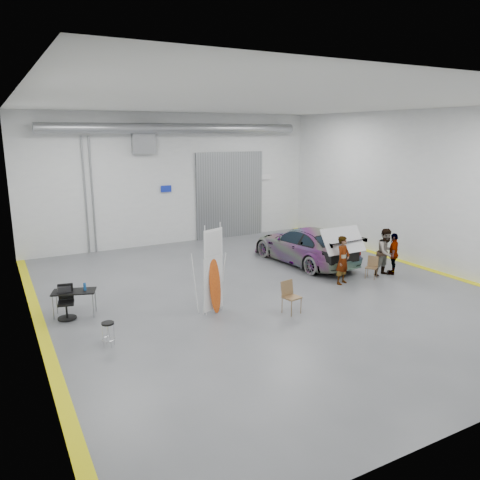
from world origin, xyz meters
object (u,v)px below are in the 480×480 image
person_b (386,252)px  surfboard_display (212,278)px  folding_chair_near (291,303)px  office_chair (66,304)px  person_c (393,254)px  folding_chair_far (371,272)px  person_a (343,260)px  shop_stool (108,335)px  work_table (71,291)px  sedan_car (305,245)px

person_b → surfboard_display: surfboard_display is taller
folding_chair_near → office_chair: office_chair is taller
person_c → folding_chair_far: person_c is taller
person_a → shop_stool: size_ratio=2.68×
person_b → person_c: size_ratio=1.13×
folding_chair_near → work_table: (-5.63, 2.79, 0.45)m
surfboard_display → work_table: surfboard_display is taller
surfboard_display → person_c: bearing=-17.7°
surfboard_display → folding_chair_far: size_ratio=3.34×
person_b → folding_chair_near: (-5.11, -1.41, -0.59)m
person_c → work_table: (-11.13, 1.38, -0.03)m
sedan_car → person_b: size_ratio=2.84×
shop_stool → work_table: size_ratio=0.48×
shop_stool → person_a: bearing=7.4°
person_b → folding_chair_near: bearing=-168.3°
person_c → work_table: size_ratio=1.19×
surfboard_display → work_table: size_ratio=2.02×
sedan_car → office_chair: bearing=5.1°
folding_chair_far → shop_stool: (-9.59, -1.05, 0.07)m
sedan_car → person_c: person_c is taller
person_c → surfboard_display: bearing=-37.8°
sedan_car → person_a: size_ratio=2.95×
person_b → person_c: person_b is taller
sedan_car → office_chair: 9.47m
surfboard_display → folding_chair_near: 2.42m
sedan_car → person_a: 2.83m
office_chair → person_b: bearing=5.8°
person_a → work_table: 8.84m
person_a → folding_chair_near: size_ratio=1.79×
work_table → folding_chair_far: bearing=-8.0°
office_chair → sedan_car: bearing=21.7°
person_b → work_table: (-10.75, 1.38, -0.14)m
folding_chair_near → shop_stool: size_ratio=1.49×
surfboard_display → shop_stool: 3.34m
folding_chair_near → office_chair: bearing=145.1°
shop_stool → office_chair: (-0.64, 2.36, 0.11)m
sedan_car → folding_chair_near: bearing=45.9°
folding_chair_far → person_b: bearing=60.3°
person_b → work_table: bearing=169.0°
folding_chair_near → person_a: bearing=14.2°
person_a → folding_chair_far: 1.44m
person_a → shop_stool: 8.37m
person_a → shop_stool: person_a is taller
person_b → office_chair: (-10.94, 1.27, -0.45)m
sedan_car → shop_stool: 9.54m
person_b → surfboard_display: size_ratio=0.67×
person_c → person_a: bearing=-40.3°
person_c → shop_stool: person_c is taller
folding_chair_near → work_table: 6.30m
shop_stool → office_chair: 2.44m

